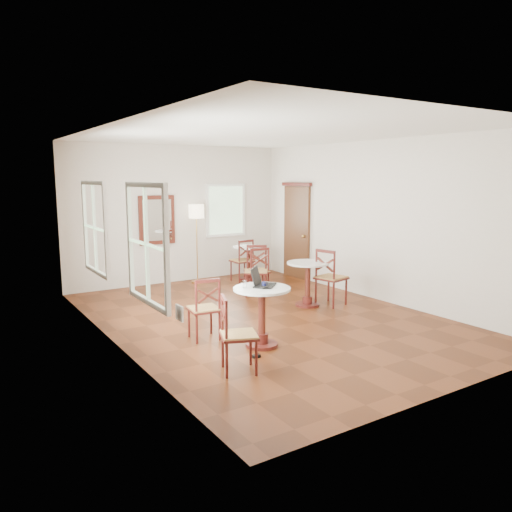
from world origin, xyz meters
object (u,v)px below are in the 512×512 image
at_px(cafe_table_near, 262,310).
at_px(cafe_table_back, 249,259).
at_px(chair_near_b, 237,335).
at_px(water_glass, 245,284).
at_px(navy_mug, 264,284).
at_px(laptop, 261,281).
at_px(power_adapter, 256,356).
at_px(floor_lamp, 196,217).
at_px(chair_back_a, 243,260).
at_px(cafe_table_mid, 308,279).
at_px(chair_mid_a, 257,271).
at_px(chair_mid_b, 330,277).
at_px(chair_near_a, 204,309).
at_px(mouse, 265,288).
at_px(chair_back_b, 256,271).

relative_size(cafe_table_near, cafe_table_back, 1.09).
bearing_deg(chair_near_b, cafe_table_back, -12.11).
bearing_deg(water_glass, navy_mug, -24.61).
relative_size(cafe_table_back, laptop, 1.67).
xyz_separation_m(laptop, power_adapter, (-0.36, -0.43, -0.87)).
height_order(cafe_table_near, cafe_table_back, cafe_table_near).
bearing_deg(floor_lamp, chair_near_b, -110.91).
relative_size(chair_near_b, power_adapter, 9.00).
distance_m(floor_lamp, water_glass, 4.41).
bearing_deg(cafe_table_near, laptop, 62.11).
distance_m(cafe_table_back, navy_mug, 4.51).
distance_m(chair_near_b, power_adapter, 0.68).
relative_size(chair_back_a, power_adapter, 9.21).
bearing_deg(cafe_table_mid, chair_mid_a, 101.70).
bearing_deg(chair_mid_b, cafe_table_back, -12.26).
height_order(chair_near_a, chair_back_a, chair_back_a).
relative_size(cafe_table_mid, chair_near_b, 0.86).
relative_size(cafe_table_mid, floor_lamp, 0.47).
xyz_separation_m(cafe_table_mid, laptop, (-1.85, -1.27, 0.39)).
relative_size(chair_near_b, mouse, 8.61).
distance_m(cafe_table_mid, chair_back_a, 2.48).
xyz_separation_m(cafe_table_near, cafe_table_mid, (1.90, 1.37, -0.02)).
height_order(cafe_table_near, navy_mug, navy_mug).
relative_size(chair_near_a, navy_mug, 9.37).
xyz_separation_m(cafe_table_near, chair_mid_b, (2.27, 1.18, 0.00)).
distance_m(chair_back_b, laptop, 2.93).
distance_m(chair_back_a, water_glass, 4.36).
xyz_separation_m(cafe_table_back, power_adapter, (-2.54, -4.26, -0.45)).
relative_size(mouse, water_glass, 1.09).
bearing_deg(chair_near_a, laptop, 140.79).
distance_m(chair_back_a, chair_back_b, 1.35).
relative_size(cafe_table_back, chair_near_b, 0.82).
height_order(cafe_table_mid, mouse, mouse).
bearing_deg(chair_mid_a, water_glass, 68.70).
xyz_separation_m(mouse, power_adapter, (-0.30, -0.24, -0.83)).
bearing_deg(mouse, cafe_table_near, 65.39).
relative_size(chair_back_b, navy_mug, 10.08).
relative_size(floor_lamp, mouse, 16.00).
height_order(navy_mug, power_adapter, navy_mug).
bearing_deg(mouse, laptop, 54.45).
xyz_separation_m(chair_back_a, mouse, (-2.03, -3.94, 0.38)).
distance_m(chair_near_a, chair_mid_a, 2.91).
xyz_separation_m(chair_mid_a, navy_mug, (-1.59, -2.64, 0.40)).
height_order(chair_back_b, navy_mug, chair_back_b).
bearing_deg(navy_mug, chair_mid_a, 58.82).
bearing_deg(chair_back_b, chair_mid_a, 78.07).
bearing_deg(power_adapter, chair_mid_a, 56.83).
xyz_separation_m(chair_near_b, floor_lamp, (1.86, 4.88, 1.00)).
distance_m(chair_mid_b, power_adapter, 3.03).
bearing_deg(chair_back_b, chair_near_b, -90.26).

